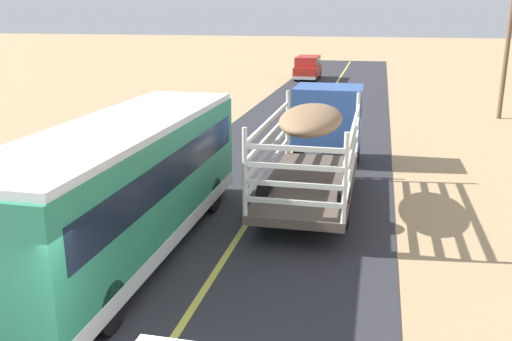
% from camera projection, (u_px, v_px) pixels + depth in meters
% --- Properties ---
extents(livestock_truck, '(2.53, 9.70, 3.02)m').
position_uv_depth(livestock_truck, '(322.00, 128.00, 18.98)').
color(livestock_truck, '#3359A5').
rests_on(livestock_truck, road_surface).
extents(bus, '(2.54, 10.00, 3.21)m').
position_uv_depth(bus, '(125.00, 185.00, 12.90)').
color(bus, '#2D8C66').
rests_on(bus, road_surface).
extents(car_far, '(1.90, 4.62, 1.93)m').
position_uv_depth(car_far, '(308.00, 67.00, 46.50)').
color(car_far, '#B2261E').
rests_on(car_far, road_surface).
extents(power_pole_mid, '(2.20, 0.24, 8.05)m').
position_uv_depth(power_pole_mid, '(509.00, 37.00, 28.83)').
color(power_pole_mid, brown).
rests_on(power_pole_mid, ground).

